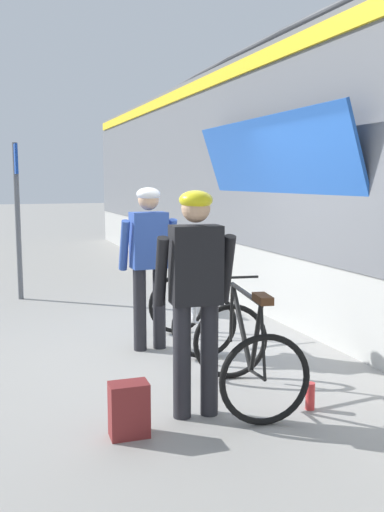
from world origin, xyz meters
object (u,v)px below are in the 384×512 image
bicycle_far_black (246,353)px  platform_sign_post (17,194)px  train_car (368,171)px  backpack_on_platform (129,410)px  cyclist_near_in_blue (149,254)px  bicycle_near_white (190,310)px  water_bottle_near_the_bikes (310,396)px  cyclist_far_in_dark (196,284)px

bicycle_far_black → platform_sign_post: bearing=107.2°
train_car → backpack_on_platform: train_car is taller
backpack_on_platform → platform_sign_post: platform_sign_post is taller
cyclist_near_in_blue → bicycle_near_white: size_ratio=1.59×
bicycle_far_black → water_bottle_near_the_bikes: bearing=-42.7°
bicycle_near_white → bicycle_far_black: 1.65m
cyclist_far_in_dark → bicycle_far_black: size_ratio=1.50×
cyclist_far_in_dark → platform_sign_post: (-1.00, 5.02, 0.57)m
cyclist_far_in_dark → platform_sign_post: size_ratio=0.73×
train_car → cyclist_far_in_dark: 4.45m
bicycle_near_white → water_bottle_near_the_bikes: bicycle_near_white is taller
train_car → bicycle_near_white: train_car is taller
cyclist_near_in_blue → platform_sign_post: bearing=109.8°
cyclist_near_in_blue → cyclist_far_in_dark: same height
cyclist_far_in_dark → backpack_on_platform: (-0.58, -0.17, -0.85)m
backpack_on_platform → water_bottle_near_the_bikes: backpack_on_platform is taller
train_car → water_bottle_near_the_bikes: 4.24m
cyclist_far_in_dark → bicycle_far_black: (0.51, 0.15, -0.65)m
backpack_on_platform → water_bottle_near_the_bikes: size_ratio=1.81×
bicycle_far_black → water_bottle_near_the_bikes: bicycle_far_black is taller
bicycle_far_black → backpack_on_platform: (-1.09, -0.32, -0.20)m
bicycle_near_white → platform_sign_post: bearing=116.6°
cyclist_near_in_blue → water_bottle_near_the_bikes: size_ratio=7.96×
train_car → platform_sign_post: 5.18m
cyclist_near_in_blue → water_bottle_near_the_bikes: 2.36m
backpack_on_platform → platform_sign_post: bearing=97.2°
bicycle_near_white → bicycle_far_black: same height
train_car → bicycle_near_white: size_ratio=19.36×
cyclist_near_in_blue → cyclist_far_in_dark: bearing=-94.9°
platform_sign_post → cyclist_far_in_dark: bearing=-78.7°
bicycle_near_white → platform_sign_post: platform_sign_post is taller
water_bottle_near_the_bikes → cyclist_near_in_blue: bearing=110.3°
backpack_on_platform → bicycle_far_black: bearing=18.9°
train_car → cyclist_near_in_blue: train_car is taller
platform_sign_post → cyclist_near_in_blue: bearing=-70.2°
bicycle_near_white → backpack_on_platform: 2.31m
water_bottle_near_the_bikes → backpack_on_platform: bearing=178.1°
bicycle_near_white → train_car: bearing=14.4°
cyclist_near_in_blue → water_bottle_near_the_bikes: bearing=-69.7°
train_car → platform_sign_post: train_car is taller
cyclist_near_in_blue → bicycle_near_white: cyclist_near_in_blue is taller
bicycle_near_white → bicycle_far_black: (-0.11, -1.64, 0.00)m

